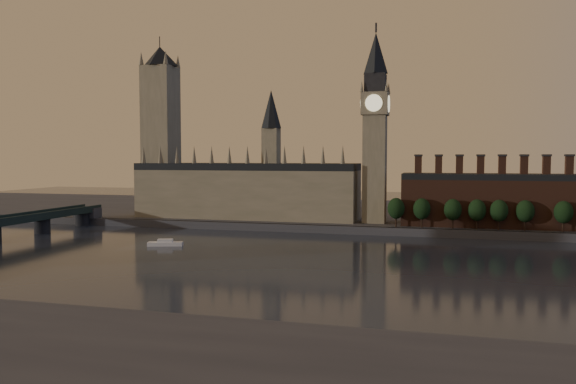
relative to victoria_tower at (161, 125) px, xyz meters
name	(u,v)px	position (x,y,z in m)	size (l,w,h in m)	color
ground	(312,267)	(120.00, -115.00, -59.09)	(900.00, 900.00, 0.00)	black
north_bank	(370,214)	(120.00, 63.04, -57.09)	(900.00, 182.00, 4.00)	#444449
palace_of_westminster	(248,188)	(55.59, -0.09, -37.46)	(130.00, 30.30, 74.00)	gray
victoria_tower	(161,125)	(0.00, 0.00, 0.00)	(24.00, 24.00, 108.00)	gray
big_ben	(375,125)	(130.00, -5.00, -2.26)	(15.00, 15.00, 107.00)	gray
chimney_block	(512,200)	(200.00, -5.00, -41.27)	(110.00, 25.00, 37.00)	#4F2C1E
embankment_tree_0	(396,208)	(142.85, -21.35, -45.62)	(8.60, 8.60, 14.88)	black
embankment_tree_1	(422,209)	(155.58, -20.53, -45.62)	(8.60, 8.60, 14.88)	black
embankment_tree_2	(453,210)	(170.61, -21.12, -45.62)	(8.60, 8.60, 14.88)	black
embankment_tree_3	(477,210)	(182.06, -20.52, -45.62)	(8.60, 8.60, 14.88)	black
embankment_tree_4	(499,211)	(192.25, -20.77, -45.62)	(8.60, 8.60, 14.88)	black
embankment_tree_5	(525,211)	(204.23, -19.97, -45.62)	(8.60, 8.60, 14.88)	black
embankment_tree_6	(563,212)	(221.06, -20.56, -45.62)	(8.60, 8.60, 14.88)	black
river_boat	(165,243)	(46.08, -84.77, -57.91)	(15.96, 8.79, 3.07)	silver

